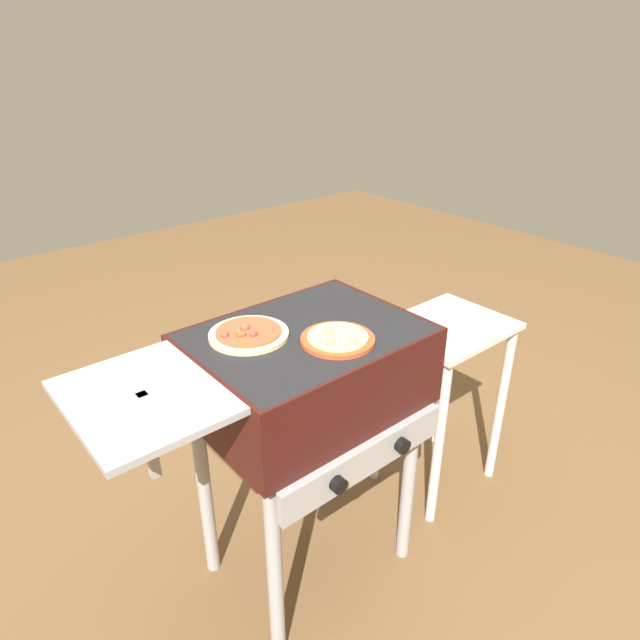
{
  "coord_description": "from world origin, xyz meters",
  "views": [
    {
      "loc": [
        -0.84,
        -1.06,
        1.6
      ],
      "look_at": [
        0.05,
        0.0,
        0.92
      ],
      "focal_mm": 30.85,
      "sensor_mm": 36.0,
      "label": 1
    }
  ],
  "objects_px": {
    "grill": "(304,378)",
    "topping_bowl_far": "(415,323)",
    "pizza_pepperoni": "(248,334)",
    "topping_bowl_near": "(452,311)",
    "prep_table": "(443,371)",
    "pizza_cheese": "(337,339)"
  },
  "relations": [
    {
      "from": "grill",
      "to": "topping_bowl_far",
      "type": "relative_size",
      "value": 8.18
    },
    {
      "from": "pizza_pepperoni",
      "to": "grill",
      "type": "bearing_deg",
      "value": -33.25
    },
    {
      "from": "topping_bowl_near",
      "to": "topping_bowl_far",
      "type": "xyz_separation_m",
      "value": [
        -0.18,
        0.02,
        0.0
      ]
    },
    {
      "from": "topping_bowl_far",
      "to": "prep_table",
      "type": "bearing_deg",
      "value": -23.94
    },
    {
      "from": "pizza_pepperoni",
      "to": "topping_bowl_far",
      "type": "xyz_separation_m",
      "value": [
        0.68,
        -0.02,
        -0.18
      ]
    },
    {
      "from": "prep_table",
      "to": "topping_bowl_far",
      "type": "bearing_deg",
      "value": 156.06
    },
    {
      "from": "pizza_cheese",
      "to": "prep_table",
      "type": "distance_m",
      "value": 0.75
    },
    {
      "from": "pizza_cheese",
      "to": "grill",
      "type": "bearing_deg",
      "value": 113.13
    },
    {
      "from": "pizza_cheese",
      "to": "topping_bowl_far",
      "type": "bearing_deg",
      "value": 16.86
    },
    {
      "from": "pizza_cheese",
      "to": "pizza_pepperoni",
      "type": "xyz_separation_m",
      "value": [
        -0.17,
        0.18,
        -0.0
      ]
    },
    {
      "from": "grill",
      "to": "pizza_cheese",
      "type": "distance_m",
      "value": 0.19
    },
    {
      "from": "grill",
      "to": "topping_bowl_far",
      "type": "xyz_separation_m",
      "value": [
        0.55,
        0.06,
        -0.02
      ]
    },
    {
      "from": "grill",
      "to": "pizza_cheese",
      "type": "relative_size",
      "value": 4.79
    },
    {
      "from": "grill",
      "to": "pizza_pepperoni",
      "type": "xyz_separation_m",
      "value": [
        -0.13,
        0.08,
        0.15
      ]
    },
    {
      "from": "grill",
      "to": "topping_bowl_far",
      "type": "height_order",
      "value": "grill"
    },
    {
      "from": "topping_bowl_near",
      "to": "pizza_cheese",
      "type": "bearing_deg",
      "value": -169.11
    },
    {
      "from": "grill",
      "to": "prep_table",
      "type": "relative_size",
      "value": 1.35
    },
    {
      "from": "pizza_cheese",
      "to": "prep_table",
      "type": "xyz_separation_m",
      "value": [
        0.63,
        0.1,
        -0.4
      ]
    },
    {
      "from": "grill",
      "to": "topping_bowl_far",
      "type": "distance_m",
      "value": 0.56
    },
    {
      "from": "prep_table",
      "to": "topping_bowl_far",
      "type": "height_order",
      "value": "topping_bowl_far"
    },
    {
      "from": "pizza_pepperoni",
      "to": "topping_bowl_near",
      "type": "distance_m",
      "value": 0.88
    },
    {
      "from": "grill",
      "to": "prep_table",
      "type": "bearing_deg",
      "value": 0.37
    }
  ]
}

